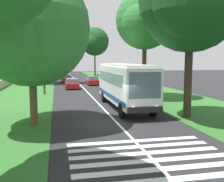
{
  "coord_description": "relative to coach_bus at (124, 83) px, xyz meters",
  "views": [
    {
      "loc": [
        -16.47,
        3.82,
        4.11
      ],
      "look_at": [
        4.53,
        -0.54,
        1.6
      ],
      "focal_mm": 43.12,
      "sensor_mm": 36.0,
      "label": 1
    }
  ],
  "objects": [
    {
      "name": "ground",
      "position": [
        -5.56,
        1.8,
        -2.15
      ],
      "size": [
        160.0,
        160.0,
        0.0
      ],
      "primitive_type": "plane",
      "color": "#262628"
    },
    {
      "name": "grass_verge_left",
      "position": [
        9.44,
        10.0,
        -2.13
      ],
      "size": [
        120.0,
        8.0,
        0.04
      ],
      "primitive_type": "cube",
      "color": "#2D6628",
      "rests_on": "ground"
    },
    {
      "name": "grass_verge_right",
      "position": [
        9.44,
        -6.4,
        -2.13
      ],
      "size": [
        120.0,
        8.0,
        0.04
      ],
      "primitive_type": "cube",
      "color": "#2D6628",
      "rests_on": "ground"
    },
    {
      "name": "centre_line",
      "position": [
        9.44,
        1.8,
        -2.14
      ],
      "size": [
        110.0,
        0.16,
        0.01
      ],
      "primitive_type": "cube",
      "color": "silver",
      "rests_on": "ground"
    },
    {
      "name": "coach_bus",
      "position": [
        0.0,
        0.0,
        0.0
      ],
      "size": [
        11.16,
        2.62,
        3.73
      ],
      "color": "white",
      "rests_on": "ground"
    },
    {
      "name": "zebra_crossing",
      "position": [
        -11.54,
        1.8,
        -2.14
      ],
      "size": [
        4.95,
        6.8,
        0.01
      ],
      "color": "silver",
      "rests_on": "ground"
    },
    {
      "name": "trailing_car_0",
      "position": [
        16.34,
        3.48,
        -1.48
      ],
      "size": [
        4.3,
        1.78,
        1.43
      ],
      "color": "#B21E1E",
      "rests_on": "ground"
    },
    {
      "name": "trailing_car_1",
      "position": [
        21.55,
        -0.18,
        -1.48
      ],
      "size": [
        4.3,
        1.78,
        1.43
      ],
      "color": "#B21E1E",
      "rests_on": "ground"
    },
    {
      "name": "trailing_car_2",
      "position": [
        27.64,
        3.86,
        -1.48
      ],
      "size": [
        4.3,
        1.78,
        1.43
      ],
      "color": "#B21E1E",
      "rests_on": "ground"
    },
    {
      "name": "roadside_tree_left_0",
      "position": [
        -4.6,
        7.23,
        3.69
      ],
      "size": [
        8.77,
        7.21,
        9.61
      ],
      "color": "brown",
      "rests_on": "grass_verge_left"
    },
    {
      "name": "roadside_tree_left_1",
      "position": [
        25.56,
        7.33,
        5.36
      ],
      "size": [
        7.85,
        6.96,
        11.1
      ],
      "color": "#4C3826",
      "rests_on": "grass_verge_left"
    },
    {
      "name": "roadside_tree_left_2",
      "position": [
        46.07,
        7.73,
        4.81
      ],
      "size": [
        7.85,
        6.48,
        10.35
      ],
      "color": "#4C3826",
      "rests_on": "grass_verge_left"
    },
    {
      "name": "roadside_tree_right_1",
      "position": [
        47.65,
        -4.11,
        6.41
      ],
      "size": [
        8.51,
        7.27,
        12.33
      ],
      "color": "#4C3826",
      "rests_on": "grass_verge_right"
    },
    {
      "name": "roadside_tree_right_2",
      "position": [
        5.56,
        -3.44,
        5.86
      ],
      "size": [
        7.46,
        6.1,
        11.2
      ],
      "color": "#4C3826",
      "rests_on": "grass_verge_right"
    },
    {
      "name": "roadside_tree_right_3",
      "position": [
        -4.74,
        -3.23,
        5.79
      ],
      "size": [
        8.21,
        7.08,
        11.62
      ],
      "color": "#3D2D1E",
      "rests_on": "grass_verge_right"
    },
    {
      "name": "utility_pole",
      "position": [
        10.47,
        7.04,
        1.74
      ],
      "size": [
        0.24,
        1.4,
        7.42
      ],
      "color": "#473828",
      "rests_on": "grass_verge_left"
    }
  ]
}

